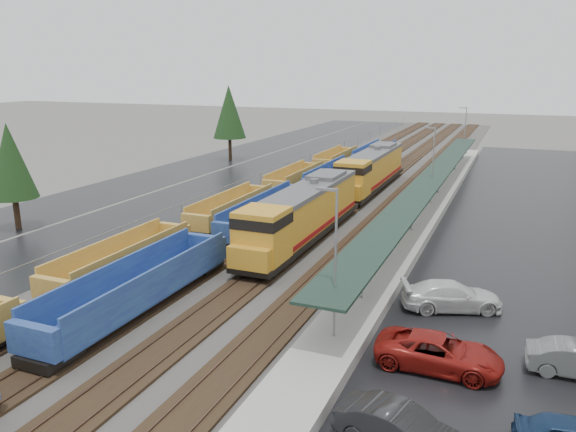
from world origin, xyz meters
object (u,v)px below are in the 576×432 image
Objects in this scene: locomotive_trail at (371,170)px; parked_car_east_a at (401,430)px; parked_car_east_b at (439,353)px; well_string_yellow at (186,232)px; well_string_blue at (219,245)px; locomotive_lead at (302,214)px; parked_car_east_c at (452,296)px.

locomotive_trail is 4.21× the size of parked_car_east_a.
locomotive_trail is at bearing 19.62° from parked_car_east_b.
well_string_blue is (4.00, -2.07, 0.10)m from well_string_yellow.
parked_car_east_a is at bearing -60.51° from locomotive_lead.
locomotive_lead is 8.95m from well_string_yellow.
parked_car_east_b is at bearing 160.58° from parked_car_east_c.
parked_car_east_c is at bearing -7.68° from well_string_blue.
locomotive_lead is at bearing 55.74° from well_string_blue.
parked_car_east_b is (12.46, -35.96, -1.65)m from locomotive_trail.
locomotive_lead is at bearing 35.06° from parked_car_east_c.
well_string_blue is 18.81m from parked_car_east_b.
parked_car_east_b is (16.46, -9.09, -0.44)m from well_string_blue.
locomotive_trail is 43.94m from parked_car_east_a.
locomotive_trail reaches higher than well_string_yellow.
well_string_yellow is 23.31m from parked_car_east_b.
parked_car_east_b is (12.46, -14.96, -1.65)m from locomotive_lead.
parked_car_east_c reaches higher than parked_car_east_a.
locomotive_trail is at bearing 81.53° from well_string_blue.
locomotive_trail is at bearing 1.27° from parked_car_east_c.
well_string_blue is 19.09× the size of parked_car_east_c.
locomotive_trail is 0.19× the size of well_string_blue.
locomotive_lead is at bearing -90.00° from locomotive_trail.
well_string_blue is at bearing 60.11° from parked_car_east_a.
parked_car_east_b is at bearing -50.22° from locomotive_lead.
well_string_yellow is 0.83× the size of well_string_blue.
locomotive_trail is 27.20m from well_string_blue.
parked_car_east_b is (0.45, 6.27, -0.00)m from parked_car_east_a.
parked_car_east_b is at bearing 9.84° from parked_car_east_a.
locomotive_lead is 3.56× the size of parked_car_east_b.
parked_car_east_c is (20.20, -4.25, -0.33)m from well_string_yellow.
parked_car_east_c is at bearing 13.08° from parked_car_east_a.
locomotive_lead is 3.63× the size of parked_car_east_c.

